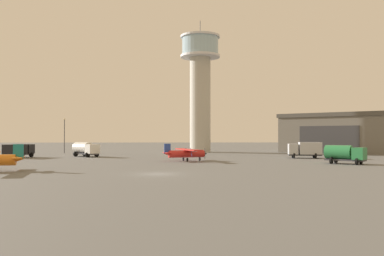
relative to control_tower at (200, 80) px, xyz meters
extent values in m
plane|color=#60605E|center=(-7.94, -59.05, -18.76)|extent=(400.00, 400.00, 0.00)
cylinder|color=#B2AD9E|center=(0.00, 0.00, -6.42)|extent=(5.38, 5.38, 24.68)
cylinder|color=silver|center=(0.00, 0.00, 6.22)|extent=(10.28, 10.28, 0.60)
cylinder|color=#99B7C6|center=(0.00, 0.00, 8.80)|extent=(9.46, 9.46, 4.57)
cylinder|color=silver|center=(0.00, 0.00, 11.34)|extent=(10.28, 10.28, 0.50)
cylinder|color=#38383D|center=(0.00, 0.00, 13.59)|extent=(0.16, 0.16, 4.00)
cube|color=#6B665B|center=(36.20, -1.77, -14.35)|extent=(32.41, 31.35, 8.82)
cube|color=#4A4740|center=(36.20, -1.77, -9.44)|extent=(33.25, 32.20, 1.00)
cube|color=#38383A|center=(30.11, -9.67, -15.45)|extent=(11.26, 8.73, 6.62)
cylinder|color=red|center=(-4.29, -36.38, -17.54)|extent=(6.31, 3.04, 1.24)
cone|color=#38383D|center=(-1.10, -35.37, -17.54)|extent=(1.12, 1.09, 0.87)
cube|color=#38383D|center=(-1.10, -35.37, -17.54)|extent=(0.09, 0.11, 1.89)
cube|color=red|center=(-4.01, -36.29, -16.83)|extent=(4.42, 9.96, 0.20)
cylinder|color=#2847A8|center=(-3.53, -37.81, -17.24)|extent=(0.37, 0.96, 1.35)
cylinder|color=#2847A8|center=(-4.49, -34.77, -17.24)|extent=(0.37, 0.96, 1.35)
cube|color=#99B7C6|center=(-3.15, -36.02, -17.20)|extent=(1.34, 1.27, 0.70)
cone|color=red|center=(-7.49, -37.38, -17.44)|extent=(1.61, 1.30, 0.93)
cube|color=#2847A8|center=(-7.49, -37.38, -16.65)|extent=(1.08, 0.44, 1.70)
cube|color=red|center=(-7.49, -37.38, -17.30)|extent=(1.75, 3.12, 0.10)
cylinder|color=black|center=(-2.01, -35.66, -18.46)|extent=(0.34, 0.62, 0.60)
cylinder|color=black|center=(-4.16, -37.49, -18.46)|extent=(0.34, 0.62, 0.60)
cylinder|color=black|center=(-4.81, -35.39, -18.46)|extent=(0.34, 0.62, 0.60)
cone|color=orange|center=(-25.29, -54.41, -17.31)|extent=(1.71, 1.31, 1.02)
cube|color=teal|center=(-25.29, -54.41, -16.43)|extent=(1.21, 0.37, 1.87)
cube|color=orange|center=(-25.29, -54.41, -17.14)|extent=(1.62, 3.43, 0.11)
cube|color=#38383D|center=(18.43, -28.48, -18.14)|extent=(6.34, 3.04, 0.24)
cube|color=#B7BABF|center=(16.27, -28.13, -17.03)|extent=(2.10, 2.84, 1.98)
cube|color=#99B7C6|center=(15.49, -28.00, -16.63)|extent=(0.44, 2.19, 0.99)
cube|color=#B7BABF|center=(19.42, -28.65, -16.88)|extent=(4.45, 3.23, 2.29)
cylinder|color=black|center=(16.14, -29.29, -18.26)|extent=(0.44, 1.03, 1.00)
cylinder|color=black|center=(16.53, -26.98, -18.26)|extent=(0.44, 1.03, 1.00)
cylinder|color=black|center=(20.04, -29.94, -18.26)|extent=(0.44, 1.03, 1.00)
cylinder|color=black|center=(20.42, -27.63, -18.26)|extent=(0.44, 1.03, 1.00)
cube|color=#38383D|center=(-24.53, -21.97, -18.14)|extent=(6.21, 6.40, 0.24)
cube|color=white|center=(-22.79, -23.81, -17.10)|extent=(3.05, 3.03, 1.84)
cube|color=#99B7C6|center=(-22.15, -24.48, -16.73)|extent=(1.49, 1.42, 0.92)
cylinder|color=white|center=(-25.32, -21.14, -16.92)|extent=(4.90, 4.99, 2.21)
cylinder|color=black|center=(-22.07, -23.04, -18.26)|extent=(0.91, 0.89, 1.00)
cylinder|color=black|center=(-23.59, -24.48, -18.26)|extent=(0.91, 0.89, 1.00)
cylinder|color=black|center=(-25.23, -19.71, -18.26)|extent=(0.91, 0.89, 1.00)
cylinder|color=black|center=(-26.75, -21.15, -18.26)|extent=(0.91, 0.89, 1.00)
cube|color=#38383D|center=(-36.78, -24.96, -18.14)|extent=(4.11, 6.37, 0.24)
cube|color=black|center=(-35.97, -22.94, -17.11)|extent=(2.97, 2.51, 1.82)
cube|color=#99B7C6|center=(-35.68, -22.21, -16.75)|extent=(2.02, 0.87, 0.91)
cube|color=black|center=(-37.15, -25.89, -17.09)|extent=(3.84, 4.70, 1.86)
cylinder|color=black|center=(-37.05, -22.58, -18.26)|extent=(1.03, 0.63, 1.00)
cylinder|color=black|center=(-34.94, -23.42, -18.26)|extent=(1.03, 0.63, 1.00)
cylinder|color=black|center=(-38.50, -26.23, -18.26)|extent=(1.03, 0.63, 1.00)
cylinder|color=black|center=(-36.40, -27.07, -18.26)|extent=(1.03, 0.63, 1.00)
cube|color=#38383D|center=(19.60, -44.30, -18.14)|extent=(5.53, 5.16, 0.24)
cube|color=#287A42|center=(21.17, -45.68, -17.13)|extent=(2.68, 2.74, 1.79)
cube|color=#99B7C6|center=(21.74, -46.17, -16.77)|extent=(1.30, 1.47, 0.89)
cylinder|color=#287A42|center=(18.88, -43.67, -16.97)|extent=(4.30, 4.14, 2.11)
cylinder|color=black|center=(21.79, -44.89, -18.26)|extent=(0.87, 0.93, 1.00)
cylinder|color=black|center=(20.47, -46.39, -18.26)|extent=(0.87, 0.93, 1.00)
cylinder|color=black|center=(18.96, -42.40, -18.26)|extent=(0.87, 0.93, 1.00)
cylinder|color=black|center=(17.64, -43.90, -18.26)|extent=(0.87, 0.93, 1.00)
cylinder|color=#38383D|center=(-33.87, -4.09, -14.67)|extent=(0.18, 0.18, 8.17)
sphere|color=#F9E5B2|center=(-33.87, -4.09, -10.37)|extent=(0.44, 0.44, 0.44)
camera|label=1|loc=(-5.62, -104.42, -14.41)|focal=37.63mm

